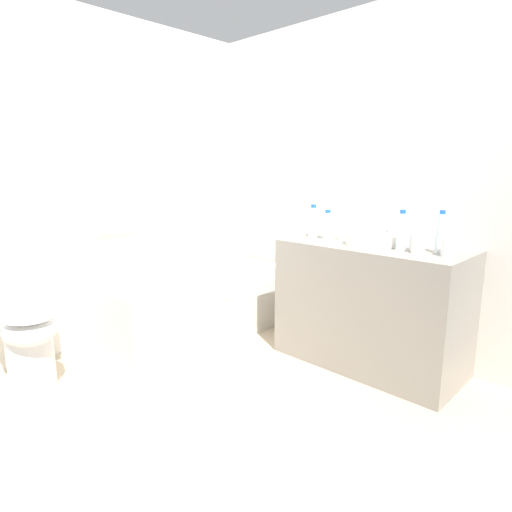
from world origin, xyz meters
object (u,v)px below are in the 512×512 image
object	(u,v)px
water_bottle_0	(328,225)
water_bottle_3	(313,222)
sink_basin	(372,240)
drinking_glass_2	(343,234)
bathtub	(190,301)
water_bottle_1	(441,233)
drinking_glass_0	(418,246)
drinking_glass_3	(448,248)
water_bottle_2	(402,231)
toilet	(27,335)
sink_faucet	(386,236)
drinking_glass_1	(415,243)

from	to	relation	value
water_bottle_0	water_bottle_3	world-z (taller)	water_bottle_3
sink_basin	water_bottle_0	xyz separation A→B (m)	(-0.00, 0.34, 0.06)
water_bottle_3	drinking_glass_2	size ratio (longest dim) A/B	2.98
bathtub	water_bottle_1	xyz separation A→B (m)	(0.53, -1.70, 0.66)
drinking_glass_0	drinking_glass_3	world-z (taller)	drinking_glass_3
water_bottle_0	drinking_glass_2	world-z (taller)	water_bottle_0
sink_basin	water_bottle_2	world-z (taller)	water_bottle_2
toilet	drinking_glass_2	xyz separation A→B (m)	(1.73, -1.03, 0.51)
water_bottle_1	drinking_glass_2	world-z (taller)	water_bottle_1
sink_basin	drinking_glass_2	distance (m)	0.24
sink_faucet	water_bottle_1	bearing A→B (deg)	-111.52
water_bottle_0	water_bottle_3	distance (m)	0.12
water_bottle_1	drinking_glass_3	world-z (taller)	water_bottle_1
toilet	drinking_glass_1	distance (m)	2.37
water_bottle_3	sink_faucet	bearing A→B (deg)	-66.52
sink_faucet	water_bottle_3	size ratio (longest dim) A/B	0.65
toilet	water_bottle_3	xyz separation A→B (m)	(1.70, -0.80, 0.58)
water_bottle_2	water_bottle_3	size ratio (longest dim) A/B	1.04
water_bottle_0	water_bottle_3	bearing A→B (deg)	91.46
water_bottle_1	drinking_glass_3	size ratio (longest dim) A/B	2.50
toilet	water_bottle_2	xyz separation A→B (m)	(1.67, -1.48, 0.59)
toilet	water_bottle_3	bearing A→B (deg)	69.12
bathtub	sink_basin	xyz separation A→B (m)	(0.51, -1.28, 0.58)
water_bottle_1	drinking_glass_2	size ratio (longest dim) A/B	3.19
water_bottle_2	sink_faucet	bearing A→B (deg)	42.91
water_bottle_1	water_bottle_2	xyz separation A→B (m)	(-0.07, 0.21, -0.00)
drinking_glass_0	sink_basin	bearing A→B (deg)	78.73
water_bottle_2	water_bottle_1	bearing A→B (deg)	-72.36
water_bottle_2	toilet	bearing A→B (deg)	138.48
bathtub	toilet	distance (m)	1.21
bathtub	water_bottle_1	world-z (taller)	bathtub
toilet	drinking_glass_3	xyz separation A→B (m)	(1.66, -1.76, 0.53)
sink_basin	drinking_glass_1	bearing A→B (deg)	-89.88
sink_faucet	drinking_glass_1	world-z (taller)	drinking_glass_1
water_bottle_1	sink_basin	bearing A→B (deg)	93.54
water_bottle_0	drinking_glass_3	world-z (taller)	water_bottle_0
water_bottle_3	drinking_glass_2	distance (m)	0.24
bathtub	water_bottle_3	xyz separation A→B (m)	(0.50, -0.81, 0.65)
water_bottle_3	water_bottle_0	bearing A→B (deg)	-88.54
sink_faucet	drinking_glass_1	distance (m)	0.34
water_bottle_1	drinking_glass_1	size ratio (longest dim) A/B	2.58
water_bottle_0	water_bottle_3	xyz separation A→B (m)	(-0.00, 0.12, 0.01)
bathtub	drinking_glass_3	world-z (taller)	bathtub
sink_basin	water_bottle_3	world-z (taller)	water_bottle_3
toilet	drinking_glass_2	bearing A→B (deg)	63.64
drinking_glass_2	water_bottle_0	bearing A→B (deg)	104.66
water_bottle_2	drinking_glass_0	xyz separation A→B (m)	(-0.03, -0.12, -0.07)
water_bottle_2	water_bottle_3	distance (m)	0.68
drinking_glass_2	drinking_glass_3	xyz separation A→B (m)	(-0.07, -0.73, 0.01)
drinking_glass_1	water_bottle_0	bearing A→B (deg)	90.47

